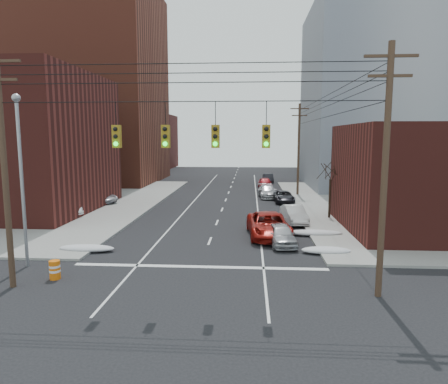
# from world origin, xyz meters

# --- Properties ---
(ground) EXTENTS (160.00, 160.00, 0.00)m
(ground) POSITION_xyz_m (0.00, 0.00, 0.00)
(ground) COLOR black
(ground) RESTS_ON ground
(building_brick_tall) EXTENTS (24.00, 20.00, 30.00)m
(building_brick_tall) POSITION_xyz_m (-24.00, 48.00, 15.00)
(building_brick_tall) COLOR brown
(building_brick_tall) RESTS_ON ground
(building_brick_far) EXTENTS (22.00, 18.00, 12.00)m
(building_brick_far) POSITION_xyz_m (-26.00, 74.00, 6.00)
(building_brick_far) COLOR #521D18
(building_brick_far) RESTS_ON ground
(building_office) EXTENTS (22.00, 20.00, 25.00)m
(building_office) POSITION_xyz_m (22.00, 44.00, 12.50)
(building_office) COLOR gray
(building_office) RESTS_ON ground
(building_glass) EXTENTS (20.00, 18.00, 22.00)m
(building_glass) POSITION_xyz_m (24.00, 70.00, 11.00)
(building_glass) COLOR gray
(building_glass) RESTS_ON ground
(utility_pole_left) EXTENTS (2.20, 0.28, 11.00)m
(utility_pole_left) POSITION_xyz_m (-8.50, 3.00, 5.78)
(utility_pole_left) COLOR #473323
(utility_pole_left) RESTS_ON ground
(utility_pole_right) EXTENTS (2.20, 0.28, 11.00)m
(utility_pole_right) POSITION_xyz_m (8.50, 3.00, 5.78)
(utility_pole_right) COLOR #473323
(utility_pole_right) RESTS_ON ground
(utility_pole_far) EXTENTS (2.20, 0.28, 11.00)m
(utility_pole_far) POSITION_xyz_m (8.50, 34.00, 5.78)
(utility_pole_far) COLOR #473323
(utility_pole_far) RESTS_ON ground
(traffic_signals) EXTENTS (17.00, 0.42, 2.02)m
(traffic_signals) POSITION_xyz_m (0.10, 2.97, 7.17)
(traffic_signals) COLOR black
(traffic_signals) RESTS_ON ground
(street_light) EXTENTS (0.44, 0.44, 9.32)m
(street_light) POSITION_xyz_m (-9.50, 6.00, 5.54)
(street_light) COLOR gray
(street_light) RESTS_ON ground
(bare_tree) EXTENTS (2.09, 2.20, 4.93)m
(bare_tree) POSITION_xyz_m (9.59, 20.00, 2.32)
(bare_tree) COLOR black
(bare_tree) RESTS_ON ground
(snow_nw) EXTENTS (3.50, 1.08, 0.42)m
(snow_nw) POSITION_xyz_m (-7.40, 9.00, 0.21)
(snow_nw) COLOR silver
(snow_nw) RESTS_ON ground
(snow_ne) EXTENTS (3.00, 1.08, 0.42)m
(snow_ne) POSITION_xyz_m (7.40, 9.50, 0.21)
(snow_ne) COLOR silver
(snow_ne) RESTS_ON ground
(snow_east_far) EXTENTS (4.00, 1.08, 0.42)m
(snow_east_far) POSITION_xyz_m (7.40, 14.00, 0.21)
(snow_east_far) COLOR silver
(snow_east_far) RESTS_ON ground
(red_pickup) EXTENTS (3.29, 6.30, 1.69)m
(red_pickup) POSITION_xyz_m (4.08, 13.47, 0.85)
(red_pickup) COLOR maroon
(red_pickup) RESTS_ON ground
(parked_car_a) EXTENTS (2.12, 4.19, 1.37)m
(parked_car_a) POSITION_xyz_m (4.80, 11.39, 0.68)
(parked_car_a) COLOR #AAABAF
(parked_car_a) RESTS_ON ground
(parked_car_b) EXTENTS (2.07, 4.52, 1.44)m
(parked_car_b) POSITION_xyz_m (6.40, 18.23, 0.72)
(parked_car_b) COLOR silver
(parked_car_b) RESTS_ON ground
(parked_car_c) EXTENTS (2.27, 4.56, 1.24)m
(parked_car_c) POSITION_xyz_m (6.40, 28.75, 0.62)
(parked_car_c) COLOR black
(parked_car_c) RESTS_ON ground
(parked_car_d) EXTENTS (2.46, 5.12, 1.44)m
(parked_car_d) POSITION_xyz_m (4.80, 32.14, 0.72)
(parked_car_d) COLOR #A9A8AD
(parked_car_d) RESTS_ON ground
(parked_car_e) EXTENTS (1.99, 4.54, 1.52)m
(parked_car_e) POSITION_xyz_m (4.80, 40.34, 0.76)
(parked_car_e) COLOR maroon
(parked_car_e) RESTS_ON ground
(parked_car_f) EXTENTS (1.62, 4.33, 1.41)m
(parked_car_f) POSITION_xyz_m (5.51, 47.71, 0.71)
(parked_car_f) COLOR black
(parked_car_f) RESTS_ON ground
(lot_car_a) EXTENTS (4.82, 2.95, 1.50)m
(lot_car_a) POSITION_xyz_m (-14.20, 18.93, 0.90)
(lot_car_a) COLOR white
(lot_car_a) RESTS_ON sidewalk_nw
(lot_car_b) EXTENTS (4.96, 3.77, 1.25)m
(lot_car_b) POSITION_xyz_m (-13.34, 26.36, 0.78)
(lot_car_b) COLOR #AEADB2
(lot_car_b) RESTS_ON sidewalk_nw
(lot_car_c) EXTENTS (5.72, 4.13, 1.54)m
(lot_car_c) POSITION_xyz_m (-19.93, 21.57, 0.92)
(lot_car_c) COLOR black
(lot_car_c) RESTS_ON sidewalk_nw
(lot_car_d) EXTENTS (4.67, 1.98, 1.58)m
(lot_car_d) POSITION_xyz_m (-18.55, 23.24, 0.94)
(lot_car_d) COLOR #ACADB1
(lot_car_d) RESTS_ON sidewalk_nw
(construction_barrel) EXTENTS (0.56, 0.56, 0.95)m
(construction_barrel) POSITION_xyz_m (-7.01, 4.15, 0.49)
(construction_barrel) COLOR orange
(construction_barrel) RESTS_ON ground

